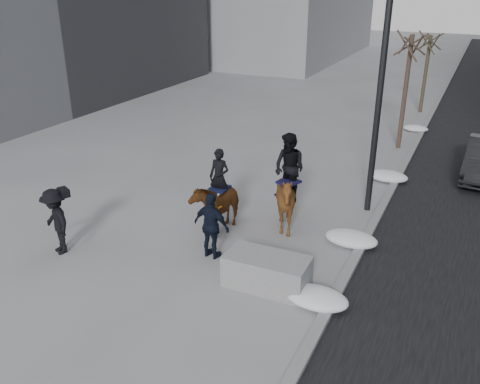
% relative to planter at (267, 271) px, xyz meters
% --- Properties ---
extents(ground, '(120.00, 120.00, 0.00)m').
position_rel_planter_xyz_m(ground, '(-1.43, 0.36, -0.38)').
color(ground, gray).
rests_on(ground, ground).
extents(curb, '(0.25, 90.00, 0.12)m').
position_rel_planter_xyz_m(curb, '(1.57, 10.36, -0.32)').
color(curb, gray).
rests_on(curb, ground).
extents(planter, '(1.93, 0.99, 0.77)m').
position_rel_planter_xyz_m(planter, '(0.00, 0.00, 0.00)').
color(planter, '#939396').
rests_on(planter, ground).
extents(tree_near, '(1.20, 1.20, 5.05)m').
position_rel_planter_xyz_m(tree_near, '(0.97, 11.81, 2.14)').
color(tree_near, '#3A2B22').
rests_on(tree_near, ground).
extents(tree_far, '(1.20, 1.20, 4.32)m').
position_rel_planter_xyz_m(tree_far, '(0.97, 18.45, 1.78)').
color(tree_far, '#33291E').
rests_on(tree_far, ground).
extents(mounted_left, '(0.83, 1.80, 2.33)m').
position_rel_planter_xyz_m(mounted_left, '(-2.36, 2.06, 0.48)').
color(mounted_left, '#4A260E').
rests_on(mounted_left, ground).
extents(mounted_right, '(1.96, 2.07, 2.80)m').
position_rel_planter_xyz_m(mounted_right, '(-0.59, 2.77, 0.74)').
color(mounted_right, '#532D10').
rests_on(mounted_right, ground).
extents(feeder, '(1.07, 0.92, 1.75)m').
position_rel_planter_xyz_m(feeder, '(-1.77, 0.62, 0.49)').
color(feeder, black).
rests_on(feeder, ground).
extents(camera_crew, '(1.31, 1.09, 1.75)m').
position_rel_planter_xyz_m(camera_crew, '(-5.44, -0.88, 0.50)').
color(camera_crew, black).
rests_on(camera_crew, ground).
extents(lamppost, '(0.25, 1.67, 9.09)m').
position_rel_planter_xyz_m(lamppost, '(1.17, 5.31, 4.61)').
color(lamppost, black).
rests_on(lamppost, ground).
extents(snow_piles, '(1.41, 15.60, 0.36)m').
position_rel_planter_xyz_m(snow_piles, '(1.27, 5.00, -0.21)').
color(snow_piles, white).
rests_on(snow_piles, ground).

